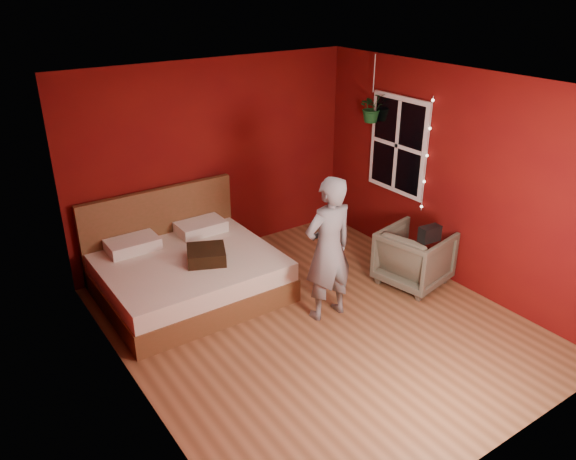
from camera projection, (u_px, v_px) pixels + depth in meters
The scene contains 10 objects.
floor at pixel (317, 324), 6.21m from camera, with size 4.50×4.50×0.00m, color brown.
room_walls at pixel (320, 181), 5.50m from camera, with size 4.04×4.54×2.62m.
window at pixel (398, 145), 7.27m from camera, with size 0.05×0.97×1.27m.
fairy_lights at pixel (427, 156), 6.86m from camera, with size 0.04×0.04×1.45m.
bed at pixel (186, 271), 6.71m from camera, with size 2.01×1.71×1.11m.
person at pixel (328, 249), 6.04m from camera, with size 0.60×0.40×1.65m, color slate.
armchair at pixel (414, 257), 6.89m from camera, with size 0.76×0.78×0.71m, color #5E5D4A.
handbag at pixel (430, 234), 6.46m from camera, with size 0.26×0.13×0.18m, color black.
throw_pillow at pixel (206, 255), 6.46m from camera, with size 0.43×0.43×0.15m, color black.
hanging_plant at pixel (372, 107), 7.37m from camera, with size 0.43×0.40×0.87m.
Camera 1 is at (-3.22, -4.10, 3.54)m, focal length 35.00 mm.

